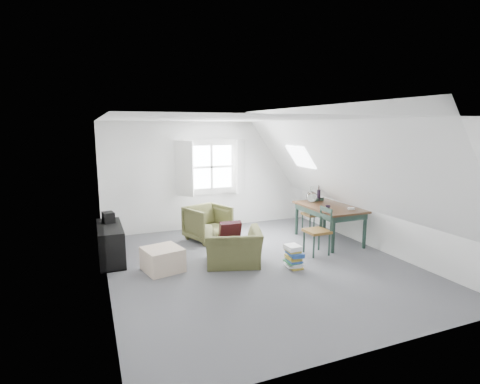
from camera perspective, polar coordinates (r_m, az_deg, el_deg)
name	(u,v)px	position (r m, az deg, el deg)	size (l,w,h in m)	color
floor	(260,265)	(6.66, 3.06, -11.05)	(5.50, 5.50, 0.00)	#535459
ceiling	(261,119)	(6.22, 3.28, 10.98)	(5.50, 5.50, 0.00)	white
wall_back	(211,175)	(8.86, -4.44, 2.57)	(5.00, 5.00, 0.00)	white
wall_front	(376,240)	(4.08, 19.98, -6.91)	(5.00, 5.00, 0.00)	white
wall_left	(104,207)	(5.74, -20.06, -2.10)	(5.50, 5.50, 0.00)	white
wall_right	(377,186)	(7.72, 20.21, 0.87)	(5.50, 5.50, 0.00)	white
slope_left	(168,168)	(5.76, -10.89, 3.67)	(5.50, 5.50, 0.00)	white
slope_right	(338,161)	(7.05, 14.72, 4.65)	(5.50, 5.50, 0.00)	white
dormer_window	(212,167)	(8.76, -4.31, 3.81)	(1.71, 0.35, 1.30)	white
skylight	(301,157)	(8.13, 9.21, 5.31)	(0.55, 0.75, 0.04)	white
armchair_near	(233,264)	(6.68, -1.07, -10.97)	(0.97, 0.84, 0.63)	#4A4C26
armchair_far	(208,240)	(8.07, -4.89, -7.26)	(0.79, 0.81, 0.74)	#4A4C26
throw_pillow	(230,232)	(6.64, -1.55, -6.07)	(0.38, 0.11, 0.38)	#380F16
ottoman	(163,259)	(6.49, -11.71, -10.01)	(0.59, 0.59, 0.39)	#C7AF95
dining_table	(329,211)	(8.03, 13.43, -2.78)	(0.90, 1.51, 0.75)	#321D10
demijohn	(312,196)	(8.26, 10.84, -0.63)	(0.24, 0.24, 0.34)	silver
vase_twigs	(319,195)	(8.48, 11.90, -0.41)	(0.08, 0.09, 0.62)	black
cup	(328,210)	(7.62, 13.23, -2.67)	(0.10, 0.10, 0.09)	black
paper_box	(351,209)	(7.77, 16.59, -2.45)	(0.12, 0.08, 0.04)	white
dining_chair_far	(313,214)	(8.64, 11.09, -3.30)	(0.39, 0.39, 0.83)	brown
dining_chair_near	(318,230)	(7.22, 11.87, -5.70)	(0.42, 0.42, 0.89)	brown
media_shelf	(111,245)	(7.14, -19.09, -7.68)	(0.42, 1.25, 0.64)	black
electronics_box	(108,218)	(7.31, -19.42, -3.72)	(0.19, 0.26, 0.21)	black
magazine_stack	(294,257)	(6.53, 8.18, -9.73)	(0.30, 0.35, 0.40)	#B29933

